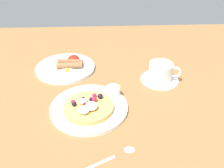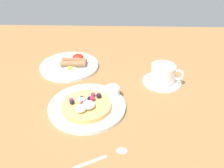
% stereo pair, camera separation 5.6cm
% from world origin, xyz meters
% --- Properties ---
extents(ground_plane, '(1.95, 1.33, 0.03)m').
position_xyz_m(ground_plane, '(0.00, 0.00, -0.01)').
color(ground_plane, brown).
extents(pancake_plate, '(0.25, 0.25, 0.01)m').
position_xyz_m(pancake_plate, '(-0.06, -0.08, 0.01)').
color(pancake_plate, white).
rests_on(pancake_plate, ground_plane).
extents(pancake_with_berries, '(0.16, 0.16, 0.04)m').
position_xyz_m(pancake_with_berries, '(-0.06, -0.09, 0.02)').
color(pancake_with_berries, tan).
rests_on(pancake_with_berries, pancake_plate).
extents(syrup_ramekin, '(0.05, 0.05, 0.03)m').
position_xyz_m(syrup_ramekin, '(0.02, -0.02, 0.03)').
color(syrup_ramekin, white).
rests_on(syrup_ramekin, pancake_plate).
extents(breakfast_plate, '(0.24, 0.24, 0.01)m').
position_xyz_m(breakfast_plate, '(-0.17, 0.18, 0.01)').
color(breakfast_plate, white).
rests_on(breakfast_plate, ground_plane).
extents(fried_breakfast, '(0.10, 0.14, 0.03)m').
position_xyz_m(fried_breakfast, '(-0.14, 0.19, 0.02)').
color(fried_breakfast, brown).
rests_on(fried_breakfast, breakfast_plate).
extents(coffee_saucer, '(0.14, 0.14, 0.01)m').
position_xyz_m(coffee_saucer, '(0.20, 0.08, 0.00)').
color(coffee_saucer, white).
rests_on(coffee_saucer, ground_plane).
extents(coffee_cup, '(0.12, 0.09, 0.06)m').
position_xyz_m(coffee_cup, '(0.20, 0.08, 0.04)').
color(coffee_cup, white).
rests_on(coffee_cup, coffee_saucer).
extents(teaspoon, '(0.14, 0.08, 0.01)m').
position_xyz_m(teaspoon, '(0.02, -0.27, 0.00)').
color(teaspoon, silver).
rests_on(teaspoon, ground_plane).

